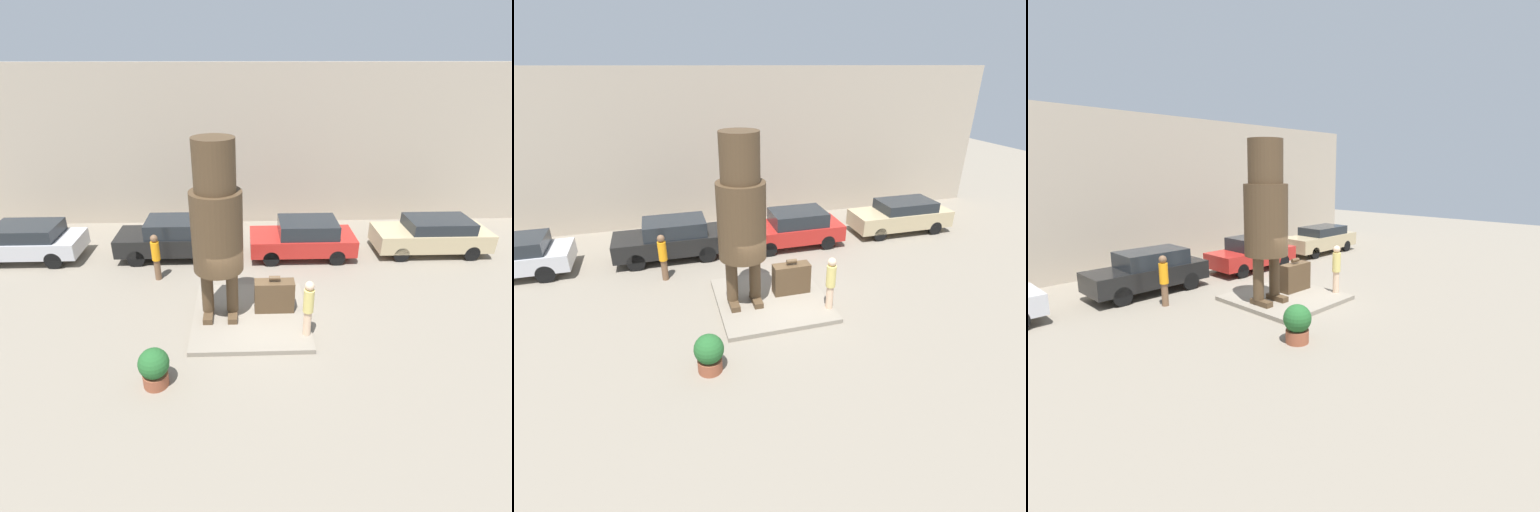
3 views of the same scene
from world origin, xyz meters
TOP-DOWN VIEW (x-y plane):
  - ground_plane at (0.00, 0.00)m, footprint 60.00×60.00m
  - pedestal at (0.00, 0.00)m, footprint 3.61×3.63m
  - building_backdrop at (0.00, 8.50)m, footprint 28.00×0.60m
  - statue_figure at (-0.94, -0.01)m, footprint 1.49×1.49m
  - giant_suitcase at (0.77, 0.21)m, footprint 1.26×0.48m
  - tourist at (1.64, -1.08)m, footprint 0.30×0.30m
  - parked_car_black at (-2.99, 4.41)m, footprint 4.47×1.77m
  - parked_car_red at (2.27, 4.30)m, footprint 4.23×1.86m
  - parked_car_tan at (7.68, 4.47)m, footprint 4.67×1.79m
  - planter_pot at (-2.47, -2.80)m, footprint 0.78×0.78m
  - worker_hivis at (-3.39, 2.57)m, footprint 0.31×0.31m

SIDE VIEW (x-z plane):
  - ground_plane at x=0.00m, z-range 0.00..0.00m
  - pedestal at x=0.00m, z-range 0.00..0.15m
  - planter_pot at x=-2.47m, z-range 0.03..1.11m
  - giant_suitcase at x=0.77m, z-range 0.06..1.31m
  - parked_car_tan at x=7.68m, z-range 0.05..1.57m
  - parked_car_red at x=2.27m, z-range 0.04..1.62m
  - parked_car_black at x=-2.99m, z-range 0.05..1.70m
  - worker_hivis at x=-3.39m, z-range 0.09..1.89m
  - tourist at x=1.64m, z-range 0.23..2.03m
  - statue_figure at x=-0.94m, z-range 0.62..6.12m
  - building_backdrop at x=0.00m, z-range 0.00..7.24m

